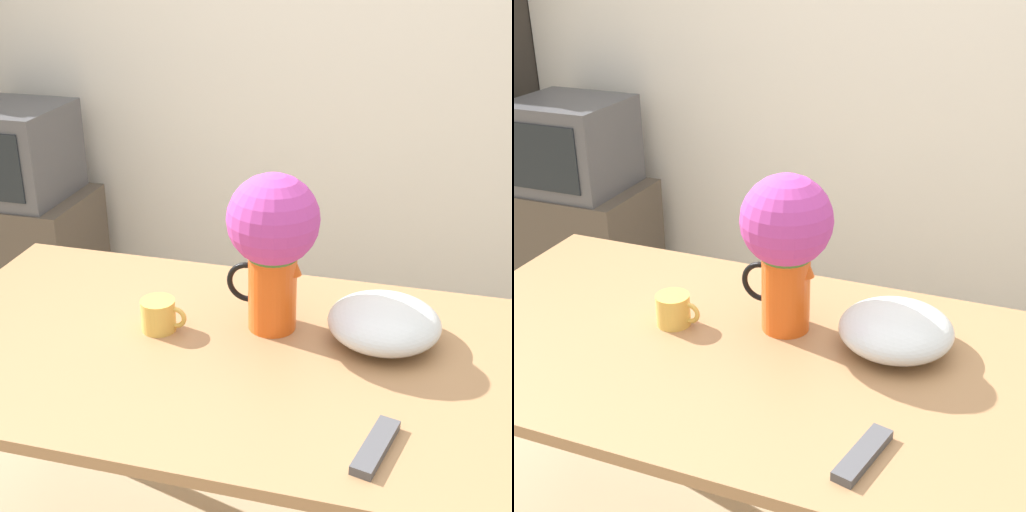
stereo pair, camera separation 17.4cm
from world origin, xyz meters
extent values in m
cube|color=silver|center=(0.00, 1.86, 1.30)|extent=(8.00, 0.05, 2.60)
cube|color=#A3754C|center=(-0.07, 0.03, 0.73)|extent=(1.55, 0.88, 0.03)
cylinder|color=#A3754C|center=(-0.78, 0.40, 0.36)|extent=(0.06, 0.06, 0.72)
cylinder|color=#E05619|center=(0.02, 0.15, 0.86)|extent=(0.12, 0.12, 0.21)
cone|color=#E05619|center=(0.07, 0.15, 0.93)|extent=(0.04, 0.04, 0.05)
torus|color=black|center=(-0.05, 0.15, 0.87)|extent=(0.11, 0.01, 0.11)
sphere|color=#3D7033|center=(0.02, 0.15, 1.00)|extent=(0.17, 0.17, 0.17)
sphere|color=#B23D99|center=(0.02, 0.15, 1.04)|extent=(0.23, 0.23, 0.23)
cylinder|color=gold|center=(-0.26, 0.07, 0.79)|extent=(0.09, 0.09, 0.08)
torus|color=gold|center=(-0.21, 0.07, 0.79)|extent=(0.06, 0.01, 0.06)
ellipsoid|color=silver|center=(0.30, 0.16, 0.80)|extent=(0.28, 0.28, 0.11)
cube|color=#4C4C51|center=(0.33, -0.25, 0.76)|extent=(0.08, 0.18, 0.02)
cube|color=#4C4238|center=(-1.56, 1.45, 0.25)|extent=(0.67, 0.50, 0.50)
cube|color=#4C4C51|center=(-1.56, 1.45, 0.71)|extent=(0.51, 0.47, 0.43)
cube|color=black|center=(-1.56, 1.21, 0.71)|extent=(0.40, 0.01, 0.31)
cube|color=#2D2823|center=(-2.03, 1.69, 0.89)|extent=(0.04, 0.29, 1.78)
cube|color=gold|center=(-2.10, 1.68, 0.62)|extent=(0.05, 0.22, 0.21)
camera|label=1|loc=(0.38, -1.37, 1.68)|focal=50.00mm
camera|label=2|loc=(0.55, -1.32, 1.68)|focal=50.00mm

